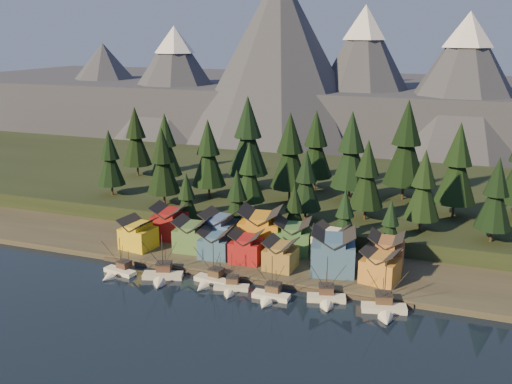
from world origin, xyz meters
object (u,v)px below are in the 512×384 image
(house_back_1, at_px, (219,228))
(boat_2, at_px, (210,276))
(boat_0, at_px, (117,267))
(boat_6, at_px, (385,303))
(boat_3, at_px, (231,284))
(boat_4, at_px, (270,291))
(boat_1, at_px, (162,271))
(boat_5, at_px, (327,293))
(house_front_0, at_px, (138,233))
(house_front_1, at_px, (192,234))
(house_back_0, at_px, (169,221))

(house_back_1, bearing_deg, boat_2, -70.10)
(boat_0, height_order, boat_6, boat_6)
(boat_0, height_order, house_back_1, house_back_1)
(boat_3, bearing_deg, boat_4, -19.57)
(boat_0, distance_m, boat_2, 24.34)
(boat_3, xyz_separation_m, house_back_1, (-12.56, 22.19, 4.88))
(boat_1, relative_size, boat_4, 1.11)
(boat_3, height_order, boat_5, boat_5)
(boat_2, distance_m, boat_6, 41.68)
(boat_0, relative_size, boat_6, 0.83)
(boat_2, relative_size, house_front_0, 1.16)
(boat_3, xyz_separation_m, house_front_1, (-18.40, 16.99, 4.32))
(boat_3, bearing_deg, boat_6, -10.26)
(boat_1, relative_size, boat_5, 1.07)
(boat_0, bearing_deg, boat_6, 12.39)
(house_back_0, height_order, house_back_1, house_back_1)
(house_back_1, bearing_deg, boat_3, -57.97)
(house_back_0, distance_m, house_back_1, 16.16)
(boat_2, relative_size, boat_5, 0.95)
(house_back_0, bearing_deg, boat_4, -39.94)
(house_front_1, distance_m, house_back_0, 12.12)
(boat_0, height_order, house_back_0, house_back_0)
(boat_4, distance_m, house_front_1, 34.10)
(boat_5, height_order, house_front_0, boat_5)
(boat_0, bearing_deg, boat_2, 17.60)
(boat_4, distance_m, house_front_0, 45.57)
(boat_5, bearing_deg, boat_0, 168.69)
(house_front_1, height_order, house_back_0, house_back_0)
(boat_2, height_order, house_back_0, house_back_0)
(boat_3, distance_m, boat_4, 10.20)
(boat_1, xyz_separation_m, house_front_0, (-14.58, 13.38, 3.51))
(boat_0, height_order, boat_1, boat_1)
(boat_0, xyz_separation_m, house_front_1, (11.93, 18.27, 4.19))
(boat_4, bearing_deg, house_back_0, 148.21)
(house_front_0, bearing_deg, house_front_1, 22.77)
(house_back_1, bearing_deg, boat_0, -124.60)
(house_front_0, bearing_deg, boat_2, -14.72)
(boat_5, height_order, house_front_1, boat_5)
(boat_2, relative_size, boat_4, 0.99)
(house_front_0, bearing_deg, boat_5, -3.17)
(boat_1, relative_size, house_front_0, 1.30)
(house_back_1, bearing_deg, boat_1, -101.95)
(house_back_1, bearing_deg, house_front_1, -135.76)
(house_front_0, relative_size, house_front_1, 1.04)
(boat_2, bearing_deg, boat_0, -163.55)
(boat_0, relative_size, boat_5, 0.90)
(boat_4, distance_m, house_back_1, 32.96)
(boat_1, height_order, house_back_1, house_back_1)
(boat_2, distance_m, house_back_0, 31.49)
(boat_1, xyz_separation_m, boat_3, (18.31, 0.07, -0.57))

